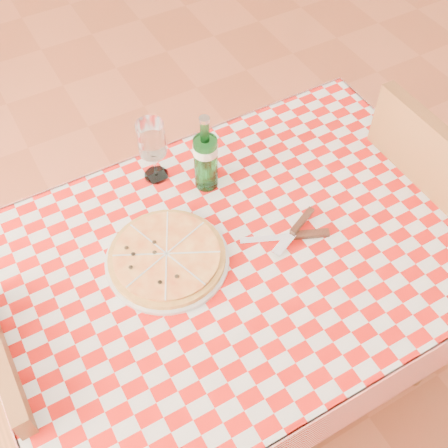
{
  "coord_description": "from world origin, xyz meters",
  "views": [
    {
      "loc": [
        -0.45,
        -0.7,
        1.95
      ],
      "look_at": [
        -0.02,
        0.06,
        0.82
      ],
      "focal_mm": 45.0,
      "sensor_mm": 36.0,
      "label": 1
    }
  ],
  "objects_px": {
    "chair_far": "(3,424)",
    "water_bottle": "(205,153)",
    "dining_table": "(241,272)",
    "chair_near": "(428,214)",
    "pizza_plate": "(167,256)",
    "wine_glass": "(153,151)"
  },
  "relations": [
    {
      "from": "dining_table",
      "to": "wine_glass",
      "type": "height_order",
      "value": "wine_glass"
    },
    {
      "from": "chair_near",
      "to": "wine_glass",
      "type": "height_order",
      "value": "chair_near"
    },
    {
      "from": "dining_table",
      "to": "chair_far",
      "type": "height_order",
      "value": "chair_far"
    },
    {
      "from": "dining_table",
      "to": "wine_glass",
      "type": "bearing_deg",
      "value": 102.77
    },
    {
      "from": "chair_near",
      "to": "water_bottle",
      "type": "xyz_separation_m",
      "value": [
        -0.64,
        0.3,
        0.33
      ]
    },
    {
      "from": "water_bottle",
      "to": "wine_glass",
      "type": "xyz_separation_m",
      "value": [
        -0.11,
        0.1,
        -0.02
      ]
    },
    {
      "from": "dining_table",
      "to": "chair_near",
      "type": "bearing_deg",
      "value": -3.81
    },
    {
      "from": "water_bottle",
      "to": "chair_far",
      "type": "bearing_deg",
      "value": -161.32
    },
    {
      "from": "chair_near",
      "to": "wine_glass",
      "type": "relative_size",
      "value": 4.93
    },
    {
      "from": "dining_table",
      "to": "water_bottle",
      "type": "xyz_separation_m",
      "value": [
        0.03,
        0.25,
        0.22
      ]
    },
    {
      "from": "water_bottle",
      "to": "dining_table",
      "type": "bearing_deg",
      "value": -97.2
    },
    {
      "from": "water_bottle",
      "to": "pizza_plate",
      "type": "bearing_deg",
      "value": -139.14
    },
    {
      "from": "pizza_plate",
      "to": "chair_far",
      "type": "bearing_deg",
      "value": -172.76
    },
    {
      "from": "dining_table",
      "to": "chair_near",
      "type": "height_order",
      "value": "chair_near"
    },
    {
      "from": "pizza_plate",
      "to": "water_bottle",
      "type": "relative_size",
      "value": 1.29
    },
    {
      "from": "pizza_plate",
      "to": "wine_glass",
      "type": "height_order",
      "value": "wine_glass"
    },
    {
      "from": "dining_table",
      "to": "water_bottle",
      "type": "bearing_deg",
      "value": 82.8
    },
    {
      "from": "dining_table",
      "to": "chair_far",
      "type": "bearing_deg",
      "value": -179.99
    },
    {
      "from": "chair_far",
      "to": "water_bottle",
      "type": "relative_size",
      "value": 3.42
    },
    {
      "from": "dining_table",
      "to": "wine_glass",
      "type": "distance_m",
      "value": 0.41
    },
    {
      "from": "water_bottle",
      "to": "wine_glass",
      "type": "distance_m",
      "value": 0.15
    },
    {
      "from": "chair_near",
      "to": "water_bottle",
      "type": "bearing_deg",
      "value": 155.17
    }
  ]
}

